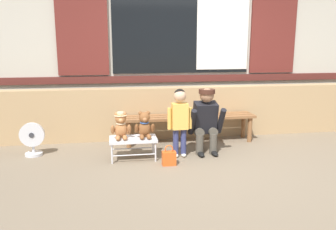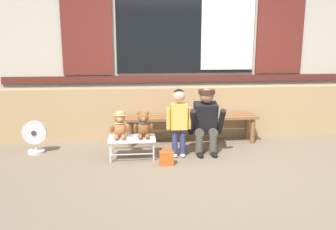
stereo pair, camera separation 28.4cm
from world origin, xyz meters
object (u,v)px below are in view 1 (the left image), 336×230
object	(u,v)px
wooden_bench_long	(189,120)
handbag_on_ground	(169,158)
child_standing	(180,115)
floor_fan	(32,139)
teddy_bear_with_hat	(121,126)
teddy_bear_plain	(145,126)
small_display_bench	(133,140)
adult_crouching	(206,120)

from	to	relation	value
wooden_bench_long	handbag_on_ground	distance (m)	1.14
wooden_bench_long	child_standing	distance (m)	0.76
handbag_on_ground	floor_fan	xyz separation A→B (m)	(-1.84, 0.68, 0.14)
teddy_bear_with_hat	child_standing	world-z (taller)	child_standing
wooden_bench_long	floor_fan	size ratio (longest dim) A/B	4.37
teddy_bear_plain	teddy_bear_with_hat	bearing A→B (deg)	179.87
teddy_bear_plain	wooden_bench_long	bearing A→B (deg)	41.15
wooden_bench_long	teddy_bear_plain	size ratio (longest dim) A/B	5.78
handbag_on_ground	teddy_bear_with_hat	bearing A→B (deg)	152.30
teddy_bear_with_hat	handbag_on_ground	world-z (taller)	teddy_bear_with_hat
small_display_bench	floor_fan	world-z (taller)	floor_fan
handbag_on_ground	teddy_bear_plain	bearing A→B (deg)	131.97
small_display_bench	adult_crouching	world-z (taller)	adult_crouching
handbag_on_ground	child_standing	bearing A→B (deg)	57.59
teddy_bear_with_hat	handbag_on_ground	bearing A→B (deg)	-27.70
teddy_bear_with_hat	child_standing	xyz separation A→B (m)	(0.81, 0.00, 0.12)
handbag_on_ground	small_display_bench	bearing A→B (deg)	144.66
handbag_on_ground	floor_fan	distance (m)	1.96
teddy_bear_with_hat	teddy_bear_plain	world-z (taller)	same
small_display_bench	teddy_bear_plain	distance (m)	0.25
teddy_bear_with_hat	floor_fan	size ratio (longest dim) A/B	0.76
child_standing	handbag_on_ground	xyz separation A→B (m)	(-0.20, -0.32, -0.50)
adult_crouching	teddy_bear_with_hat	bearing A→B (deg)	-174.31
floor_fan	teddy_bear_plain	bearing A→B (deg)	-13.20
small_display_bench	teddy_bear_with_hat	distance (m)	0.26
adult_crouching	floor_fan	bearing A→B (deg)	174.36
small_display_bench	teddy_bear_with_hat	world-z (taller)	teddy_bear_with_hat
teddy_bear_plain	child_standing	size ratio (longest dim) A/B	0.38
teddy_bear_plain	handbag_on_ground	size ratio (longest dim) A/B	1.34
floor_fan	wooden_bench_long	bearing A→B (deg)	7.67
child_standing	adult_crouching	size ratio (longest dim) A/B	1.01
wooden_bench_long	floor_fan	bearing A→B (deg)	-172.33
child_standing	small_display_bench	bearing A→B (deg)	-179.48
wooden_bench_long	teddy_bear_with_hat	bearing A→B (deg)	-148.30
small_display_bench	handbag_on_ground	size ratio (longest dim) A/B	2.35
teddy_bear_plain	adult_crouching	bearing A→B (deg)	7.74
teddy_bear_plain	adult_crouching	size ratio (longest dim) A/B	0.38
child_standing	floor_fan	distance (m)	2.10
small_display_bench	adult_crouching	size ratio (longest dim) A/B	0.67
wooden_bench_long	small_display_bench	world-z (taller)	wooden_bench_long
wooden_bench_long	adult_crouching	xyz separation A→B (m)	(0.12, -0.55, 0.11)
wooden_bench_long	small_display_bench	size ratio (longest dim) A/B	3.28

